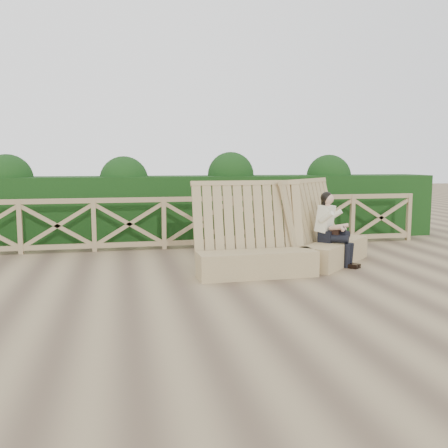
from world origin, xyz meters
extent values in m
plane|color=brown|center=(0.00, 0.00, 0.00)|extent=(60.00, 60.00, 0.00)
cube|color=#967F56|center=(0.53, 0.64, 0.21)|extent=(1.94, 0.56, 0.41)
cube|color=#967F56|center=(0.52, 0.91, 0.78)|extent=(1.94, 0.49, 1.53)
cube|color=#967F56|center=(2.18, 1.33, 0.21)|extent=(1.73, 1.69, 0.41)
cube|color=#967F56|center=(1.99, 1.53, 0.78)|extent=(1.69, 1.65, 1.53)
cube|color=black|center=(2.02, 1.30, 0.52)|extent=(0.41, 0.41, 0.20)
cube|color=beige|center=(1.98, 1.34, 0.83)|extent=(0.45, 0.45, 0.49)
sphere|color=tan|center=(2.02, 1.30, 1.18)|extent=(0.28, 0.28, 0.19)
sphere|color=black|center=(1.99, 1.33, 1.20)|extent=(0.30, 0.30, 0.21)
cylinder|color=black|center=(2.10, 1.11, 0.50)|extent=(0.40, 0.40, 0.14)
cylinder|color=black|center=(2.19, 1.23, 0.56)|extent=(0.41, 0.40, 0.15)
cylinder|color=black|center=(2.24, 0.96, 0.21)|extent=(0.16, 0.16, 0.41)
cylinder|color=black|center=(2.33, 1.03, 0.21)|extent=(0.16, 0.16, 0.41)
cube|color=black|center=(2.30, 0.90, 0.04)|extent=(0.22, 0.22, 0.07)
cube|color=black|center=(2.38, 0.95, 0.04)|extent=(0.22, 0.22, 0.07)
cube|color=black|center=(2.15, 1.20, 0.61)|extent=(0.28, 0.28, 0.17)
cube|color=black|center=(2.24, 1.08, 0.66)|extent=(0.10, 0.10, 0.11)
cube|color=#8F7A53|center=(0.00, 3.50, 1.05)|extent=(10.10, 0.07, 0.10)
cube|color=#8F7A53|center=(0.00, 3.50, 0.12)|extent=(10.10, 0.07, 0.10)
cube|color=black|center=(0.00, 4.70, 0.75)|extent=(12.00, 1.20, 1.50)
camera|label=1|loc=(-1.61, -6.96, 1.85)|focal=40.00mm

